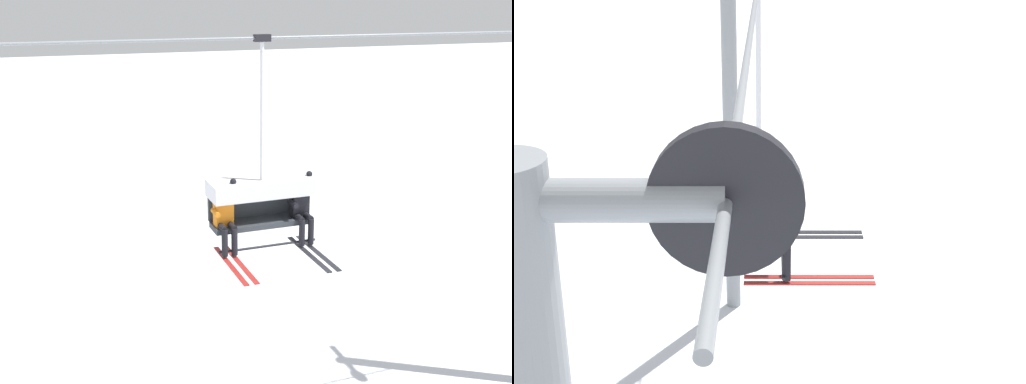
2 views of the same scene
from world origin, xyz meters
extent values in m
cylinder|color=black|center=(-6.39, -0.80, 8.92)|extent=(0.08, 0.56, 0.56)
cylinder|color=gray|center=(8.90, 0.00, 4.54)|extent=(0.36, 0.36, 9.07)
cube|color=#33383D|center=(0.87, -0.80, 5.67)|extent=(1.83, 0.48, 0.10)
cube|color=#33383D|center=(0.87, -0.52, 5.95)|extent=(1.83, 0.08, 0.45)
cube|color=silver|center=(0.87, -0.74, 6.32)|extent=(1.87, 0.68, 0.30)
cylinder|color=black|center=(0.87, -1.12, 5.34)|extent=(1.83, 0.04, 0.04)
cylinder|color=silver|center=(0.87, -0.80, 7.67)|extent=(0.07, 0.07, 2.40)
cube|color=orange|center=(0.14, -0.82, 5.98)|extent=(0.32, 0.22, 0.52)
sphere|color=black|center=(0.14, -0.82, 6.34)|extent=(0.22, 0.22, 0.22)
ellipsoid|color=black|center=(0.14, -0.92, 6.34)|extent=(0.17, 0.04, 0.08)
cylinder|color=black|center=(0.05, -0.99, 5.76)|extent=(0.11, 0.34, 0.11)
cylinder|color=black|center=(0.23, -0.99, 5.76)|extent=(0.11, 0.34, 0.11)
cylinder|color=black|center=(0.05, -1.16, 5.52)|extent=(0.11, 0.11, 0.48)
cylinder|color=black|center=(0.23, -1.16, 5.52)|extent=(0.11, 0.11, 0.48)
cube|color=#B22823|center=(0.05, -1.46, 5.23)|extent=(0.09, 1.70, 0.02)
cube|color=#B22823|center=(0.23, -1.46, 5.23)|extent=(0.09, 1.70, 0.02)
cylinder|color=orange|center=(-0.05, -0.97, 6.02)|extent=(0.09, 0.30, 0.09)
cylinder|color=orange|center=(0.33, -0.82, 6.33)|extent=(0.09, 0.09, 0.30)
sphere|color=black|center=(0.33, -0.82, 6.50)|extent=(0.11, 0.11, 0.11)
cube|color=black|center=(1.59, -0.82, 5.98)|extent=(0.32, 0.22, 0.52)
sphere|color=silver|center=(1.59, -0.82, 6.34)|extent=(0.22, 0.22, 0.22)
ellipsoid|color=black|center=(1.59, -0.92, 6.34)|extent=(0.17, 0.04, 0.08)
cylinder|color=black|center=(1.50, -0.99, 5.76)|extent=(0.11, 0.34, 0.11)
cylinder|color=black|center=(1.68, -0.99, 5.76)|extent=(0.11, 0.34, 0.11)
cylinder|color=black|center=(1.50, -1.16, 5.52)|extent=(0.11, 0.11, 0.48)
cylinder|color=black|center=(1.68, -1.16, 5.52)|extent=(0.11, 0.11, 0.48)
cube|color=#232328|center=(1.50, -1.46, 5.23)|extent=(0.09, 1.70, 0.02)
cube|color=#232328|center=(1.68, -1.46, 5.23)|extent=(0.09, 1.70, 0.02)
cylinder|color=black|center=(1.40, -0.97, 6.02)|extent=(0.09, 0.30, 0.09)
cylinder|color=black|center=(1.78, -0.82, 6.33)|extent=(0.09, 0.09, 0.30)
sphere|color=black|center=(1.78, -0.82, 6.50)|extent=(0.11, 0.11, 0.11)
camera|label=1|loc=(-2.97, -10.98, 9.61)|focal=45.00mm
camera|label=2|loc=(-8.95, -0.96, 9.93)|focal=55.00mm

